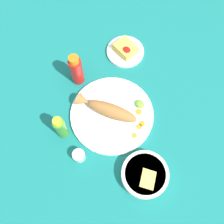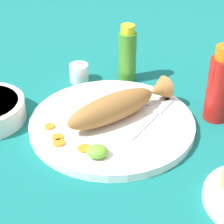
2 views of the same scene
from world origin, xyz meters
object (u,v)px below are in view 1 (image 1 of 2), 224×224
Objects in this scene: salt_cup at (79,156)px; side_plate_fries at (125,52)px; fork_far at (98,99)px; guacamole_bowl at (145,174)px; fork_near at (92,108)px; fried_fish at (108,109)px; main_plate at (112,115)px; hot_sauce_bottle_green at (61,128)px; hot_sauce_bottle_red at (75,71)px.

salt_cup is 0.28× the size of side_plate_fries.
fork_far is 0.82× the size of guacamole_bowl.
fried_fish is at bearing -163.63° from fork_near.
hot_sauce_bottle_green is (-0.07, -0.20, 0.06)m from main_plate.
hot_sauce_bottle_red is 0.97× the size of side_plate_fries.
fork_near reaches higher than side_plate_fries.
hot_sauce_bottle_red reaches higher than hot_sauce_bottle_green.
main_plate is 2.40× the size of fork_far.
fork_far is 0.84× the size of side_plate_fries.
side_plate_fries is (-0.13, 0.46, -0.06)m from hot_sauce_bottle_green.
salt_cup is 0.27× the size of guacamole_bowl.
guacamole_bowl is at bearing 33.18° from salt_cup.
hot_sauce_bottle_red reaches higher than fork_far.
hot_sauce_bottle_red reaches higher than main_plate.
fried_fish is at bearing 108.18° from salt_cup.
main_plate is at bearing 103.27° from salt_cup.
guacamole_bowl reaches higher than fork_far.
fried_fish is 1.43× the size of guacamole_bowl.
hot_sauce_bottle_green reaches higher than main_plate.
hot_sauce_bottle_red is 0.28m from side_plate_fries.
fork_near is 1.22× the size of hot_sauce_bottle_green.
fried_fish reaches higher than fork_far.
hot_sauce_bottle_red reaches higher than guacamole_bowl.
salt_cup is at bearing -146.82° from guacamole_bowl.
fried_fish reaches higher than guacamole_bowl.
hot_sauce_bottle_red is (-0.22, 0.00, 0.03)m from fried_fish.
fork_near is at bearing 127.24° from salt_cup.
fork_far is at bearing 1.54° from hot_sauce_bottle_red.
fried_fish is 5.27× the size of salt_cup.
fork_far is at bearing 96.26° from hot_sauce_bottle_green.
fork_far is at bearing -87.27° from fork_near.
hot_sauce_bottle_red is at bearing 151.55° from fried_fish.
hot_sauce_bottle_green is 0.37m from guacamole_bowl.
fork_far reaches higher than side_plate_fries.
fried_fish reaches higher than fork_near.
side_plate_fries is (-0.13, 0.31, -0.01)m from fork_near.
fork_far is (-0.08, 0.01, -0.03)m from fried_fish.
salt_cup is at bearing 111.24° from fork_near.
fried_fish is 0.20m from hot_sauce_bottle_green.
fork_far is 0.28m from side_plate_fries.
main_plate is 2.37× the size of hot_sauce_bottle_green.
fried_fish is 0.33m from side_plate_fries.
hot_sauce_bottle_green is at bearing 173.97° from salt_cup.
hot_sauce_bottle_red is (-0.16, 0.04, 0.06)m from fork_near.
hot_sauce_bottle_green reaches higher than guacamole_bowl.
fork_far is 0.99× the size of hot_sauce_bottle_green.
fork_near is 0.05m from fork_far.
fork_near is at bearing 92.40° from hot_sauce_bottle_green.
guacamole_bowl reaches higher than fork_near.
fork_near is (-0.08, -0.05, 0.01)m from main_plate.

